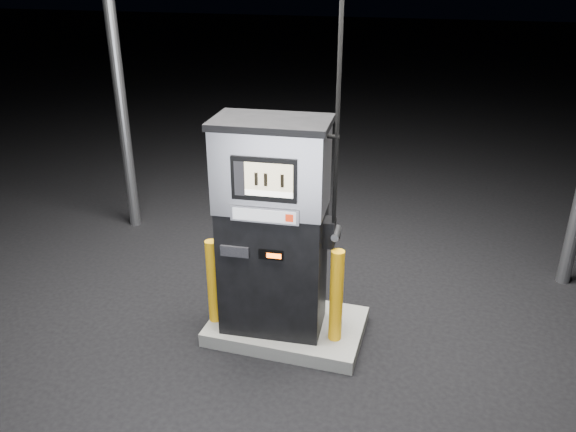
# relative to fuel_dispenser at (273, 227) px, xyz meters

# --- Properties ---
(ground) EXTENTS (80.00, 80.00, 0.00)m
(ground) POSITION_rel_fuel_dispenser_xyz_m (0.11, 0.09, -1.28)
(ground) COLOR black
(ground) RESTS_ON ground
(pump_island) EXTENTS (1.60, 1.00, 0.15)m
(pump_island) POSITION_rel_fuel_dispenser_xyz_m (0.11, 0.09, -1.20)
(pump_island) COLOR slate
(pump_island) RESTS_ON ground
(fuel_dispenser) EXTENTS (1.23, 0.74, 4.56)m
(fuel_dispenser) POSITION_rel_fuel_dispenser_xyz_m (0.00, 0.00, 0.00)
(fuel_dispenser) COLOR black
(fuel_dispenser) RESTS_ON pump_island
(bollard_left) EXTENTS (0.16, 0.16, 0.93)m
(bollard_left) POSITION_rel_fuel_dispenser_xyz_m (-0.63, -0.10, -0.66)
(bollard_left) COLOR #FFAF0E
(bollard_left) RESTS_ON pump_island
(bollard_right) EXTENTS (0.16, 0.16, 0.99)m
(bollard_right) POSITION_rel_fuel_dispenser_xyz_m (0.66, -0.06, -0.63)
(bollard_right) COLOR #FFAF0E
(bollard_right) RESTS_ON pump_island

